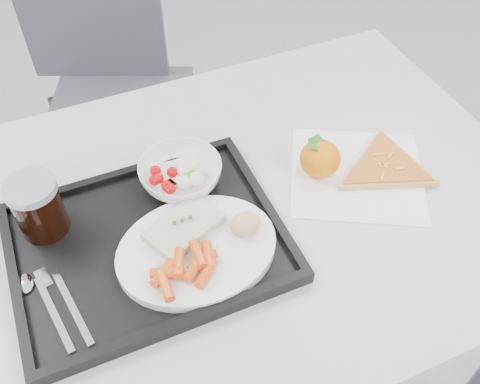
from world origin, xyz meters
name	(u,v)px	position (x,y,z in m)	size (l,w,h in m)	color
table	(218,232)	(0.00, 0.30, 0.68)	(1.20, 0.80, 0.75)	#B6B6B9
chair	(108,74)	(-0.04, 1.09, 0.54)	(0.55, 0.56, 0.93)	#3A3A42
tray	(148,244)	(-0.14, 0.27, 0.76)	(0.45, 0.35, 0.03)	black
dinner_plate	(197,250)	(-0.07, 0.21, 0.77)	(0.27, 0.27, 0.02)	white
fish_fillet	(184,227)	(-0.08, 0.25, 0.79)	(0.15, 0.12, 0.02)	beige
bread_roll	(245,224)	(0.02, 0.21, 0.80)	(0.06, 0.06, 0.03)	tan
salad_bowl	(181,174)	(-0.04, 0.38, 0.79)	(0.15, 0.15, 0.05)	white
cola_glass	(38,206)	(-0.29, 0.37, 0.82)	(0.09, 0.09, 0.11)	black
cutlery	(49,298)	(-0.31, 0.22, 0.77)	(0.09, 0.17, 0.01)	silver
napkin	(357,174)	(0.28, 0.27, 0.75)	(0.33, 0.33, 0.00)	white
tangerine	(320,159)	(0.22, 0.31, 0.79)	(0.09, 0.09, 0.07)	orange
pizza_slice	(386,167)	(0.34, 0.26, 0.76)	(0.25, 0.25, 0.02)	tan
carrot_pile	(187,267)	(-0.10, 0.17, 0.80)	(0.12, 0.09, 0.02)	#DB4B11
salad_contents	(180,175)	(-0.05, 0.36, 0.80)	(0.10, 0.07, 0.02)	#B90407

